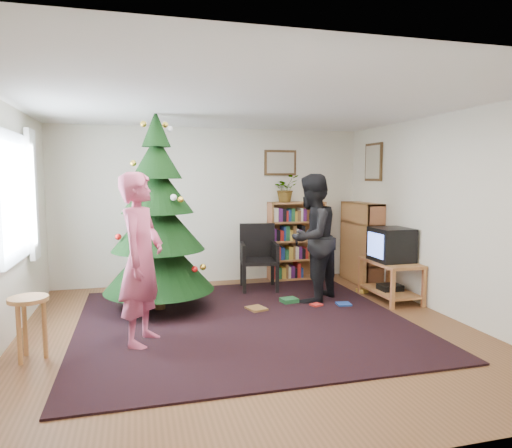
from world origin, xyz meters
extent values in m
plane|color=brown|center=(0.00, 0.00, 0.00)|extent=(5.00, 5.00, 0.00)
plane|color=white|center=(0.00, 0.00, 2.50)|extent=(5.00, 5.00, 0.00)
cube|color=silver|center=(0.00, 2.50, 1.25)|extent=(5.00, 0.02, 2.50)
cube|color=silver|center=(0.00, -2.50, 1.25)|extent=(5.00, 0.02, 2.50)
cube|color=silver|center=(2.50, 0.00, 1.25)|extent=(0.02, 5.00, 2.50)
cube|color=black|center=(0.00, 0.30, 0.01)|extent=(3.80, 3.60, 0.02)
cube|color=silver|center=(-2.47, 0.60, 1.50)|extent=(0.04, 1.20, 1.40)
cube|color=white|center=(-2.43, 1.30, 1.50)|extent=(0.06, 0.35, 1.60)
cube|color=#4C3319|center=(1.15, 2.48, 1.95)|extent=(0.55, 0.03, 0.42)
cube|color=beige|center=(1.15, 2.48, 1.95)|extent=(0.47, 0.01, 0.34)
cube|color=#4C3319|center=(2.48, 1.75, 1.95)|extent=(0.03, 0.50, 0.60)
cube|color=beige|center=(2.48, 1.75, 1.95)|extent=(0.01, 0.42, 0.52)
cylinder|color=#3F2816|center=(-0.93, 1.04, 0.14)|extent=(0.14, 0.14, 0.27)
cone|color=black|center=(-0.93, 1.04, 0.67)|extent=(1.40, 1.40, 0.79)
cone|color=black|center=(-0.93, 1.04, 1.14)|extent=(1.18, 1.18, 0.70)
cone|color=black|center=(-0.93, 1.04, 1.58)|extent=(0.90, 0.90, 0.62)
cone|color=black|center=(-0.93, 1.04, 1.97)|extent=(0.63, 0.63, 0.54)
cone|color=black|center=(-0.93, 1.04, 2.32)|extent=(0.36, 0.36, 0.45)
cube|color=#A35D3A|center=(1.40, 2.34, 0.65)|extent=(0.95, 0.30, 1.30)
cube|color=#A35D3A|center=(1.40, 2.34, 1.29)|extent=(0.95, 0.30, 0.03)
cube|color=#A35D3A|center=(2.34, 1.84, 0.65)|extent=(0.30, 0.95, 1.30)
cube|color=#A35D3A|center=(2.34, 1.84, 1.29)|extent=(0.30, 0.95, 0.03)
cube|color=#A35D3A|center=(2.22, 0.74, 0.53)|extent=(0.53, 0.95, 0.04)
cube|color=#A35D3A|center=(1.99, 0.30, 0.26)|extent=(0.05, 0.05, 0.51)
cube|color=#A35D3A|center=(2.45, 0.30, 0.26)|extent=(0.05, 0.05, 0.51)
cube|color=#A35D3A|center=(1.99, 1.18, 0.26)|extent=(0.05, 0.05, 0.51)
cube|color=#A35D3A|center=(2.45, 1.18, 0.26)|extent=(0.05, 0.05, 0.51)
cube|color=#A35D3A|center=(2.22, 0.74, 0.12)|extent=(0.49, 0.91, 0.03)
cube|color=black|center=(2.22, 0.74, 0.17)|extent=(0.30, 0.25, 0.08)
cube|color=black|center=(2.22, 0.74, 0.78)|extent=(0.48, 0.53, 0.46)
cube|color=#5D80FF|center=(1.97, 0.74, 0.78)|extent=(0.01, 0.41, 0.33)
cube|color=black|center=(0.58, 1.73, 0.45)|extent=(0.62, 0.62, 0.05)
cube|color=black|center=(0.58, 1.98, 0.72)|extent=(0.55, 0.13, 0.55)
cube|color=black|center=(0.34, 1.49, 0.22)|extent=(0.06, 0.06, 0.45)
cube|color=black|center=(0.82, 1.49, 0.22)|extent=(0.06, 0.06, 0.45)
cube|color=black|center=(0.34, 1.97, 0.22)|extent=(0.06, 0.06, 0.45)
cube|color=black|center=(0.82, 1.97, 0.22)|extent=(0.06, 0.06, 0.45)
cylinder|color=#A35D3A|center=(-2.20, -0.27, 0.58)|extent=(0.36, 0.36, 0.04)
cylinder|color=#A35D3A|center=(-2.07, -0.27, 0.28)|extent=(0.04, 0.04, 0.56)
cylinder|color=#A35D3A|center=(-2.27, -0.15, 0.28)|extent=(0.04, 0.04, 0.56)
cylinder|color=#A35D3A|center=(-2.27, -0.38, 0.28)|extent=(0.04, 0.04, 0.56)
imported|color=#B64868|center=(-1.16, -0.12, 0.89)|extent=(0.64, 0.76, 1.77)
imported|color=black|center=(1.12, 0.96, 0.88)|extent=(1.08, 1.06, 1.76)
imported|color=gray|center=(1.20, 2.34, 1.53)|extent=(0.49, 0.45, 0.45)
cylinder|color=#A57F33|center=(1.70, 2.34, 1.35)|extent=(0.11, 0.11, 0.11)
sphere|color=#FFD88C|center=(1.70, 2.34, 1.47)|extent=(0.11, 0.11, 0.11)
cone|color=black|center=(1.70, 2.34, 1.55)|extent=(0.25, 0.25, 0.17)
cube|color=#A51E19|center=(1.08, 0.66, 0.04)|extent=(0.20, 0.20, 0.08)
cube|color=navy|center=(1.44, 0.60, 0.04)|extent=(0.20, 0.20, 0.08)
cube|color=#1E592D|center=(0.78, 0.91, 0.04)|extent=(0.20, 0.20, 0.08)
cube|color=gold|center=(2.03, 1.20, 0.04)|extent=(0.20, 0.20, 0.08)
cube|color=brown|center=(0.27, 0.69, 0.04)|extent=(0.20, 0.20, 0.08)
camera|label=1|loc=(-1.20, -4.84, 1.73)|focal=32.00mm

